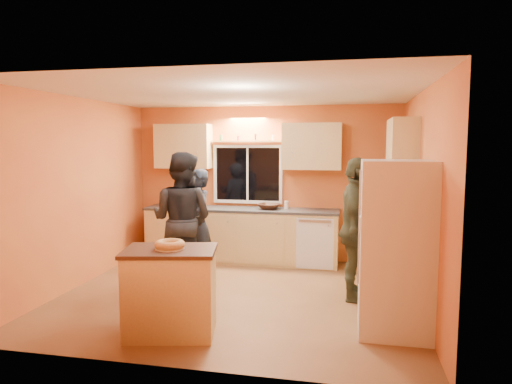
% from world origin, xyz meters
% --- Properties ---
extents(ground, '(4.50, 4.50, 0.00)m').
position_xyz_m(ground, '(0.00, 0.00, 0.00)').
color(ground, brown).
rests_on(ground, ground).
extents(room_shell, '(4.54, 4.04, 2.61)m').
position_xyz_m(room_shell, '(0.12, 0.41, 1.62)').
color(room_shell, orange).
rests_on(room_shell, ground).
extents(back_counter, '(4.23, 0.62, 0.90)m').
position_xyz_m(back_counter, '(0.01, 1.70, 0.45)').
color(back_counter, tan).
rests_on(back_counter, ground).
extents(right_counter, '(0.62, 1.84, 0.90)m').
position_xyz_m(right_counter, '(1.95, 0.50, 0.45)').
color(right_counter, tan).
rests_on(right_counter, ground).
extents(refrigerator, '(0.72, 0.70, 1.80)m').
position_xyz_m(refrigerator, '(1.89, -0.80, 0.90)').
color(refrigerator, silver).
rests_on(refrigerator, ground).
extents(island, '(1.04, 0.81, 0.90)m').
position_xyz_m(island, '(-0.37, -1.32, 0.46)').
color(island, tan).
rests_on(island, ground).
extents(bundt_pastry, '(0.31, 0.31, 0.09)m').
position_xyz_m(bundt_pastry, '(-0.37, -1.32, 0.94)').
color(bundt_pastry, '#B18748').
rests_on(bundt_pastry, island).
extents(person_left, '(0.66, 0.69, 1.60)m').
position_xyz_m(person_left, '(-0.81, 0.83, 0.80)').
color(person_left, black).
rests_on(person_left, ground).
extents(person_center, '(0.98, 0.81, 1.86)m').
position_xyz_m(person_center, '(-0.84, 0.25, 0.93)').
color(person_center, black).
rests_on(person_center, ground).
extents(person_right, '(0.49, 1.08, 1.80)m').
position_xyz_m(person_right, '(1.50, 0.14, 0.90)').
color(person_right, '#353823').
rests_on(person_right, ground).
extents(mixing_bowl, '(0.44, 0.44, 0.09)m').
position_xyz_m(mixing_bowl, '(0.12, 1.70, 0.94)').
color(mixing_bowl, black).
rests_on(mixing_bowl, back_counter).
extents(utensil_crock, '(0.14, 0.14, 0.17)m').
position_xyz_m(utensil_crock, '(-1.51, 1.74, 0.99)').
color(utensil_crock, beige).
rests_on(utensil_crock, back_counter).
extents(potted_plant, '(0.25, 0.22, 0.27)m').
position_xyz_m(potted_plant, '(2.02, -0.30, 1.03)').
color(potted_plant, gray).
rests_on(potted_plant, right_counter).
extents(red_box, '(0.19, 0.16, 0.07)m').
position_xyz_m(red_box, '(1.93, 0.44, 0.94)').
color(red_box, '#A6191D').
rests_on(red_box, right_counter).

